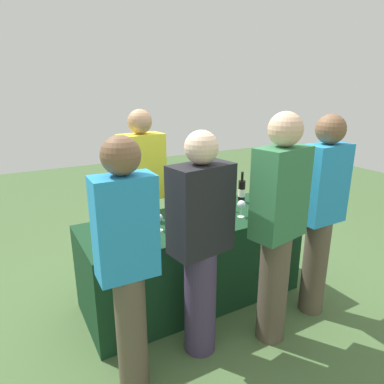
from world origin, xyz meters
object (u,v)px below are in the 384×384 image
wine_glass_5 (262,202)px  wine_bottle_3 (200,198)px  wine_glass_0 (140,228)px  wine_glass_4 (241,205)px  guest_2 (278,224)px  guest_3 (321,210)px  wine_glass_2 (184,215)px  guest_1 (201,241)px  wine_bottle_2 (195,202)px  server_pouring (143,191)px  wine_bottle_5 (242,191)px  wine_glass_3 (214,212)px  guest_0 (127,260)px  wine_bottle_4 (213,196)px  wine_glass_1 (159,219)px  wine_bottle_1 (179,203)px  wine_bottle_0 (153,208)px

wine_glass_5 → wine_bottle_3: bearing=143.7°
wine_glass_0 → wine_glass_4: wine_glass_4 is taller
guest_2 → guest_3: (0.54, 0.09, -0.02)m
wine_glass_2 → guest_1: (-0.13, -0.50, 0.00)m
wine_glass_2 → wine_bottle_3: bearing=41.9°
wine_bottle_2 → server_pouring: size_ratio=0.19×
wine_bottle_3 → wine_bottle_5: size_ratio=1.04×
wine_glass_0 → wine_bottle_2: bearing=21.9°
wine_bottle_2 → wine_glass_3: 0.26m
guest_0 → wine_bottle_4: bearing=37.9°
wine_glass_1 → server_pouring: (0.12, 0.65, 0.04)m
wine_bottle_1 → wine_bottle_2: bearing=-28.4°
guest_2 → guest_3: 0.55m
wine_bottle_2 → wine_glass_5: size_ratio=2.29×
wine_bottle_3 → wine_glass_5: bearing=-36.3°
wine_bottle_2 → wine_glass_4: 0.41m
guest_2 → wine_bottle_1: bearing=97.6°
wine_bottle_0 → wine_glass_0: size_ratio=2.58×
wine_bottle_0 → server_pouring: server_pouring is taller
wine_glass_1 → wine_glass_0: bearing=-158.8°
guest_1 → wine_bottle_4: bearing=44.2°
wine_glass_4 → wine_bottle_4: bearing=106.6°
guest_3 → wine_glass_2: bearing=147.9°
wine_bottle_1 → wine_glass_0: wine_bottle_1 is taller
wine_glass_4 → wine_glass_5: 0.23m
wine_bottle_1 → wine_bottle_3: (0.22, 0.02, 0.01)m
wine_glass_3 → guest_2: (0.15, -0.59, 0.07)m
wine_bottle_3 → wine_glass_5: size_ratio=2.32×
wine_bottle_5 → wine_glass_1: (-0.99, -0.24, -0.01)m
wine_bottle_2 → guest_1: guest_1 is taller
wine_bottle_2 → wine_glass_2: (-0.22, -0.20, -0.01)m
wine_bottle_4 → wine_glass_4: (0.09, -0.31, -0.01)m
wine_glass_4 → wine_bottle_5: bearing=52.7°
wine_bottle_5 → guest_2: bearing=-112.5°
guest_0 → guest_1: bearing=9.1°
wine_bottle_1 → wine_bottle_3: bearing=4.1°
wine_glass_1 → wine_glass_5: bearing=-4.4°
wine_bottle_4 → guest_2: size_ratio=0.20×
wine_bottle_1 → guest_3: (0.85, -0.84, 0.06)m
wine_bottle_2 → guest_0: (-0.89, -0.77, 0.02)m
wine_bottle_0 → wine_bottle_2: bearing=-4.1°
wine_bottle_2 → guest_1: bearing=-117.0°
wine_bottle_2 → guest_2: 0.88m
wine_glass_1 → guest_2: guest_2 is taller
wine_bottle_3 → guest_2: guest_2 is taller
wine_glass_2 → wine_bottle_4: bearing=30.2°
wine_bottle_2 → wine_glass_1: bearing=-157.9°
wine_glass_0 → guest_2: (0.80, -0.61, 0.09)m
wine_bottle_4 → wine_glass_3: (-0.20, -0.32, -0.02)m
wine_bottle_3 → wine_glass_5: 0.56m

